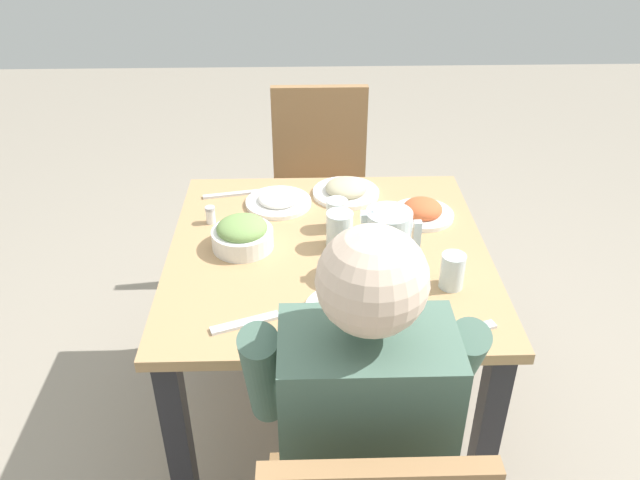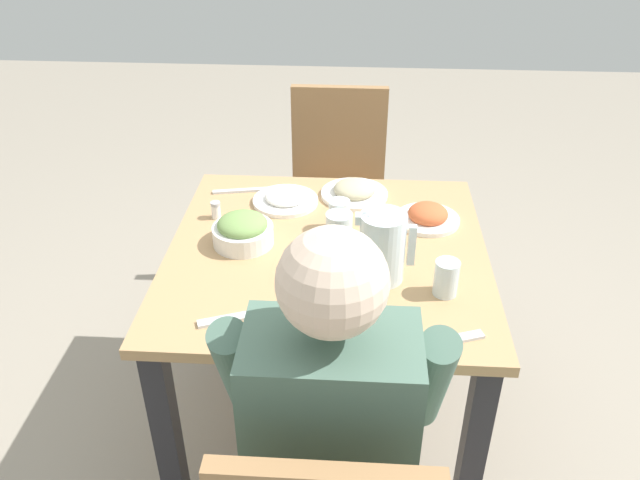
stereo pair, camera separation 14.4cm
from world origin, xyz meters
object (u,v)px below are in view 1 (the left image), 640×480
Objects in this scene: diner_near at (359,422)px; water_glass_far_right at (452,271)px; plate_rice_curry at (422,211)px; plate_yoghurt at (278,200)px; water_pitcher at (388,244)px; water_glass_center at (337,214)px; water_glass_far_left at (340,230)px; dining_table at (328,282)px; plate_beans at (346,190)px; salt_shaker at (211,215)px; salad_bowl at (242,234)px; chair_far at (319,186)px; plate_dolmas at (346,308)px.

diner_near is 0.49m from water_glass_far_right.
plate_yoghurt is at bearing 168.62° from plate_rice_curry.
water_glass_center is (-0.12, 0.24, -0.05)m from water_pitcher.
water_glass_far_left is at bearing -148.45° from plate_rice_curry.
water_pitcher is at bearing -40.09° from dining_table.
water_glass_far_right reaches higher than plate_beans.
water_glass_far_right reaches higher than plate_rice_curry.
salt_shaker is at bearing -151.90° from plate_yoghurt.
water_pitcher is 3.52× the size of salt_shaker.
salt_shaker is (-0.50, 0.28, -0.07)m from water_pitcher.
water_glass_far_right is at bearing -27.57° from salt_shaker.
water_glass_far_right is at bearing -20.39° from salad_bowl.
water_glass_far_left is (0.00, -0.10, 0.01)m from water_glass_center.
chair_far reaches higher than salad_bowl.
salad_bowl is at bearing -163.71° from plate_rice_curry.
water_glass_far_left is 2.01× the size of salt_shaker.
salt_shaker reaches higher than plate_yoghurt.
dining_table is 0.33m from plate_yoghurt.
plate_yoghurt is 0.31m from water_glass_far_left.
chair_far reaches higher than water_glass_far_left.
water_pitcher is 0.34m from plate_rice_curry.
dining_table is at bearing 96.24° from plate_dolmas.
dining_table is 4.17× the size of plate_beans.
chair_far is 16.26× the size of salt_shaker.
water_glass_center is (-0.27, -0.06, 0.03)m from plate_rice_curry.
water_glass_center reaches higher than salt_shaker.
water_glass_far_left reaches higher than plate_beans.
water_glass_center is (-0.00, 0.40, 0.03)m from plate_dolmas.
chair_far is 1.10m from plate_dolmas.
water_glass_center is (-0.01, 0.70, 0.11)m from diner_near.
water_pitcher reaches higher than water_glass_far_right.
diner_near is 0.68m from salad_bowl.
water_glass_far_right is at bearing -72.06° from chair_far.
plate_rice_curry reaches higher than salt_shaker.
plate_beans is 2.26× the size of water_glass_far_right.
plate_yoghurt is 0.45m from plate_rice_curry.
water_glass_far_right is at bearing -44.56° from plate_yoghurt.
chair_far is at bearing 74.63° from plate_yoghurt.
salad_bowl is 0.27m from water_glass_far_left.
plate_dolmas is (0.04, -1.08, 0.22)m from chair_far.
dining_table is 5.17× the size of salad_bowl.
water_glass_center is (0.18, -0.15, 0.03)m from plate_yoghurt.
plate_beans is (0.31, 0.31, -0.02)m from salad_bowl.
salad_bowl is at bearing -52.44° from salt_shaker.
water_glass_far_right reaches higher than water_glass_center.
chair_far is 4.05× the size of plate_beans.
water_glass_center is 0.41m from water_glass_far_right.
plate_rice_curry is (0.30, -0.61, 0.22)m from chair_far.
plate_dolmas is (-0.12, -0.16, -0.08)m from water_pitcher.
water_glass_far_right is (0.28, -0.30, 0.00)m from water_glass_center.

